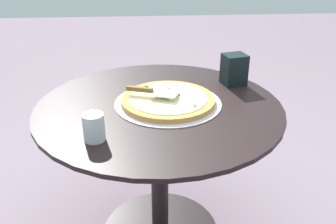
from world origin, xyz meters
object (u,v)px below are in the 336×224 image
Objects in this scene: pizza_server at (152,91)px; patio_table at (159,145)px; pizza_on_tray at (168,100)px; napkin_dispenser at (234,69)px; drinking_cup at (94,127)px.

patio_table is at bearing -130.86° from pizza_server.
napkin_dispenser is at bearing -58.60° from pizza_on_tray.
pizza_on_tray is at bearing -72.43° from patio_table.
pizza_on_tray is 4.59× the size of drinking_cup.
pizza_server reaches higher than patio_table.
napkin_dispenser reaches higher than patio_table.
drinking_cup is at bearing 144.86° from pizza_server.
drinking_cup is at bearing -155.63° from napkin_dispenser.
pizza_server is 2.26× the size of drinking_cup.
pizza_server is at bearing 79.51° from pizza_on_tray.
patio_table is 4.64× the size of pizza_server.
pizza_on_tray reaches higher than patio_table.
drinking_cup is at bearing 135.72° from pizza_on_tray.
pizza_server is 0.35m from drinking_cup.
pizza_server is at bearing -35.14° from drinking_cup.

